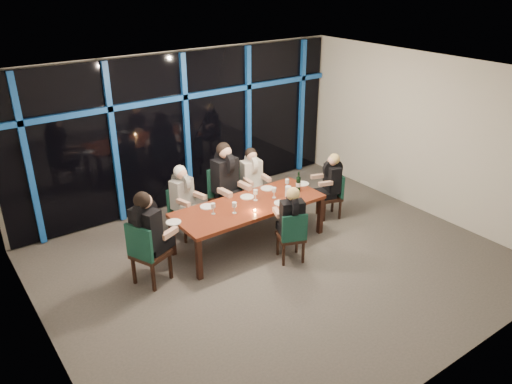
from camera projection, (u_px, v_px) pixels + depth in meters
room at (280, 145)px, 7.24m from camera, size 7.04×7.00×3.02m
window_wall at (186, 127)px, 9.61m from camera, size 6.86×0.43×2.94m
dining_table at (249, 208)px, 8.39m from camera, size 2.60×1.00×0.75m
chair_far_left at (181, 209)px, 8.74m from camera, size 0.52×0.52×0.91m
chair_far_mid at (224, 193)px, 9.12m from camera, size 0.55×0.55×1.08m
chair_far_right at (250, 188)px, 9.55m from camera, size 0.47×0.47×0.91m
chair_end_left at (146, 251)px, 7.33m from camera, size 0.63×0.63×1.03m
chair_end_right at (333, 193)px, 9.41m from camera, size 0.51×0.51×0.87m
chair_near_mid at (292, 235)px, 7.94m from camera, size 0.54×0.54×0.89m
diner_far_left at (183, 191)px, 8.54m from camera, size 0.53×0.62×0.89m
diner_far_mid at (226, 173)px, 8.88m from camera, size 0.57×0.70×1.05m
diner_far_right at (252, 172)px, 9.34m from camera, size 0.48×0.59×0.89m
diner_end_left at (148, 224)px, 7.23m from camera, size 0.71×0.65×1.01m
diner_end_right at (331, 176)px, 9.25m from camera, size 0.59×0.52×0.85m
diner_near_mid at (292, 213)px, 7.86m from camera, size 0.55×0.61×0.87m
plate_far_left at (207, 207)px, 8.27m from camera, size 0.24×0.24×0.01m
plate_far_mid at (247, 197)px, 8.61m from camera, size 0.24×0.24×0.01m
plate_far_right at (267, 188)px, 8.94m from camera, size 0.24×0.24×0.01m
plate_end_left at (176, 221)px, 7.79m from camera, size 0.24×0.24×0.01m
plate_end_right at (302, 184)px, 9.13m from camera, size 0.24×0.24×0.01m
plate_near_mid at (281, 203)px, 8.39m from camera, size 0.24×0.24×0.01m
wine_bottle at (298, 184)px, 8.78m from camera, size 0.08×0.08×0.37m
water_pitcher at (288, 191)px, 8.61m from camera, size 0.12×0.10×0.19m
tea_light at (255, 210)px, 8.12m from camera, size 0.04×0.04×0.03m
wine_glass_a at (234, 205)px, 8.01m from camera, size 0.07×0.07×0.19m
wine_glass_b at (256, 193)px, 8.45m from camera, size 0.08×0.08×0.20m
wine_glass_c at (274, 190)px, 8.54m from camera, size 0.07×0.07×0.19m
wine_glass_d at (213, 206)px, 7.99m from camera, size 0.07×0.07×0.19m
wine_glass_e at (287, 182)px, 8.88m from camera, size 0.07×0.07×0.19m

